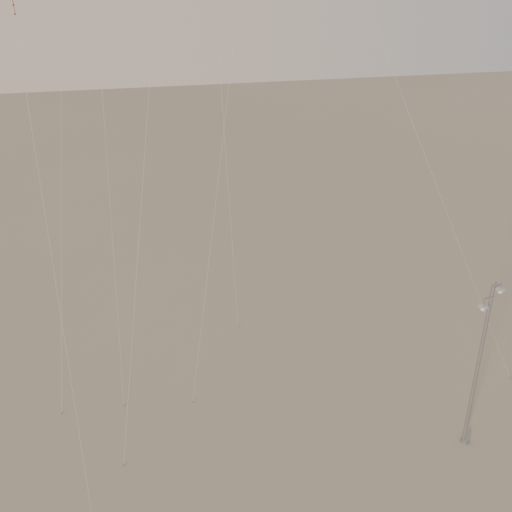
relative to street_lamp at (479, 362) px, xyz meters
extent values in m
plane|color=gray|center=(-10.14, -1.48, -4.97)|extent=(160.00, 160.00, 0.00)
cylinder|color=#909298|center=(-0.03, -0.01, -4.82)|extent=(0.44, 0.44, 0.30)
cylinder|color=#909298|center=(-0.03, -0.01, -0.38)|extent=(0.39, 0.18, 9.17)
cylinder|color=#909298|center=(0.18, -0.01, 4.26)|extent=(0.14, 0.14, 0.18)
cylinder|color=#909298|center=(0.39, 0.12, 4.11)|extent=(0.46, 0.32, 0.07)
cylinder|color=#909298|center=(0.60, 0.25, 3.96)|extent=(0.06, 0.06, 0.30)
ellipsoid|color=#B0B0AB|center=(0.60, 0.25, 3.81)|extent=(0.52, 0.52, 0.18)
cylinder|color=#909298|center=(-0.11, -0.10, 3.66)|extent=(0.59, 0.26, 0.07)
cylinder|color=#909298|center=(-0.39, -0.20, 3.46)|extent=(0.06, 0.06, 0.40)
ellipsoid|color=#B0B0AB|center=(-0.39, -0.20, 3.26)|extent=(0.52, 0.52, 0.18)
cylinder|color=beige|center=(-18.42, 9.40, 13.43)|extent=(4.03, 6.64, 36.70)
cylinder|color=#909298|center=(-20.43, 6.08, -4.92)|extent=(0.06, 0.06, 0.10)
cylinder|color=beige|center=(-14.99, 5.30, 9.70)|extent=(4.50, 7.69, 29.24)
cylinder|color=#909298|center=(-17.23, 1.46, -4.92)|extent=(0.06, 0.06, 0.10)
cylinder|color=#909298|center=(-13.37, 5.71, -4.92)|extent=(0.06, 0.06, 0.10)
cylinder|color=maroon|center=(-19.81, 6.06, 16.14)|extent=(0.06, 0.18, 1.12)
cylinder|color=beige|center=(-19.26, 2.14, 6.06)|extent=(1.18, 7.56, 21.95)
cylinder|color=beige|center=(-0.61, 5.32, 6.79)|extent=(10.96, 1.76, 23.41)
cylinder|color=#909298|center=(4.86, 4.45, -4.92)|extent=(0.06, 0.06, 0.10)
cylinder|color=beige|center=(-9.88, 17.98, 12.44)|extent=(0.40, 10.37, 34.70)
cylinder|color=#909298|center=(-9.68, 12.80, -4.92)|extent=(0.06, 0.06, 0.10)
cylinder|color=beige|center=(-16.75, 9.88, 10.37)|extent=(0.73, 7.59, 30.58)
cylinder|color=#909298|center=(-17.11, 6.09, -4.92)|extent=(0.06, 0.06, 0.10)
camera|label=1|loc=(-15.73, -25.67, 20.03)|focal=50.00mm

